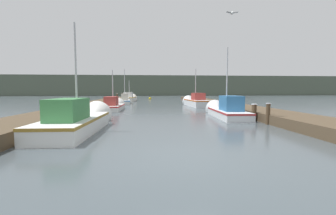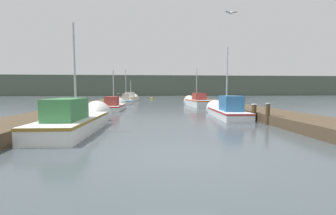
{
  "view_description": "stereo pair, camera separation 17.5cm",
  "coord_description": "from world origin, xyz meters",
  "px_view_note": "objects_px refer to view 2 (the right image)",
  "views": [
    {
      "loc": [
        -0.91,
        -5.65,
        1.74
      ],
      "look_at": [
        0.36,
        9.4,
        0.54
      ],
      "focal_mm": 24.0,
      "sensor_mm": 36.0,
      "label": 1
    },
    {
      "loc": [
        -0.74,
        -5.67,
        1.74
      ],
      "look_at": [
        0.36,
        9.4,
        0.54
      ],
      "focal_mm": 24.0,
      "sensor_mm": 36.0,
      "label": 2
    }
  ],
  "objects_px": {
    "fishing_boat_4": "(126,101)",
    "fishing_boat_5": "(131,98)",
    "fishing_boat_3": "(196,102)",
    "mooring_piling_2": "(118,98)",
    "mooring_piling_1": "(268,114)",
    "channel_buoy": "(152,98)",
    "fishing_boat_2": "(115,106)",
    "seagull_lead": "(231,13)",
    "fishing_boat_0": "(80,119)",
    "mooring_piling_3": "(124,97)",
    "fishing_boat_1": "(225,110)",
    "mooring_piling_0": "(254,112)"
  },
  "relations": [
    {
      "from": "seagull_lead",
      "to": "mooring_piling_2",
      "type": "bearing_deg",
      "value": -69.12
    },
    {
      "from": "fishing_boat_5",
      "to": "fishing_boat_1",
      "type": "bearing_deg",
      "value": -63.16
    },
    {
      "from": "fishing_boat_4",
      "to": "seagull_lead",
      "type": "relative_size",
      "value": 8.46
    },
    {
      "from": "fishing_boat_5",
      "to": "seagull_lead",
      "type": "height_order",
      "value": "seagull_lead"
    },
    {
      "from": "fishing_boat_0",
      "to": "fishing_boat_2",
      "type": "relative_size",
      "value": 1.26
    },
    {
      "from": "fishing_boat_2",
      "to": "channel_buoy",
      "type": "height_order",
      "value": "fishing_boat_2"
    },
    {
      "from": "mooring_piling_0",
      "to": "fishing_boat_3",
      "type": "bearing_deg",
      "value": 94.08
    },
    {
      "from": "fishing_boat_4",
      "to": "channel_buoy",
      "type": "relative_size",
      "value": 4.72
    },
    {
      "from": "fishing_boat_5",
      "to": "mooring_piling_0",
      "type": "bearing_deg",
      "value": -63.39
    },
    {
      "from": "fishing_boat_0",
      "to": "mooring_piling_0",
      "type": "xyz_separation_m",
      "value": [
        8.81,
        1.94,
        0.04
      ]
    },
    {
      "from": "mooring_piling_3",
      "to": "channel_buoy",
      "type": "height_order",
      "value": "mooring_piling_3"
    },
    {
      "from": "fishing_boat_4",
      "to": "mooring_piling_1",
      "type": "distance_m",
      "value": 20.05
    },
    {
      "from": "fishing_boat_3",
      "to": "mooring_piling_3",
      "type": "distance_m",
      "value": 16.23
    },
    {
      "from": "channel_buoy",
      "to": "fishing_boat_2",
      "type": "bearing_deg",
      "value": -98.61
    },
    {
      "from": "fishing_boat_0",
      "to": "fishing_boat_4",
      "type": "relative_size",
      "value": 1.32
    },
    {
      "from": "seagull_lead",
      "to": "mooring_piling_1",
      "type": "bearing_deg",
      "value": -173.51
    },
    {
      "from": "fishing_boat_0",
      "to": "seagull_lead",
      "type": "distance_m",
      "value": 8.43
    },
    {
      "from": "mooring_piling_2",
      "to": "fishing_boat_4",
      "type": "bearing_deg",
      "value": -62.54
    },
    {
      "from": "fishing_boat_2",
      "to": "fishing_boat_3",
      "type": "bearing_deg",
      "value": 26.88
    },
    {
      "from": "mooring_piling_3",
      "to": "seagull_lead",
      "type": "relative_size",
      "value": 2.21
    },
    {
      "from": "fishing_boat_1",
      "to": "mooring_piling_1",
      "type": "distance_m",
      "value": 3.77
    },
    {
      "from": "mooring_piling_1",
      "to": "seagull_lead",
      "type": "bearing_deg",
      "value": -172.69
    },
    {
      "from": "fishing_boat_4",
      "to": "fishing_boat_5",
      "type": "height_order",
      "value": "fishing_boat_4"
    },
    {
      "from": "fishing_boat_3",
      "to": "mooring_piling_1",
      "type": "relative_size",
      "value": 5.67
    },
    {
      "from": "fishing_boat_0",
      "to": "fishing_boat_5",
      "type": "xyz_separation_m",
      "value": [
        0.06,
        24.54,
        0.01
      ]
    },
    {
      "from": "fishing_boat_2",
      "to": "fishing_boat_4",
      "type": "relative_size",
      "value": 1.05
    },
    {
      "from": "fishing_boat_4",
      "to": "fishing_boat_5",
      "type": "bearing_deg",
      "value": 84.32
    },
    {
      "from": "mooring_piling_1",
      "to": "mooring_piling_0",
      "type": "bearing_deg",
      "value": 95.84
    },
    {
      "from": "fishing_boat_2",
      "to": "fishing_boat_5",
      "type": "relative_size",
      "value": 0.94
    },
    {
      "from": "mooring_piling_2",
      "to": "seagull_lead",
      "type": "relative_size",
      "value": 2.28
    },
    {
      "from": "fishing_boat_3",
      "to": "mooring_piling_2",
      "type": "bearing_deg",
      "value": 138.04
    },
    {
      "from": "channel_buoy",
      "to": "seagull_lead",
      "type": "xyz_separation_m",
      "value": [
        3.72,
        -31.18,
        5.17
      ]
    },
    {
      "from": "fishing_boat_2",
      "to": "fishing_boat_4",
      "type": "distance_m",
      "value": 8.59
    },
    {
      "from": "fishing_boat_0",
      "to": "mooring_piling_3",
      "type": "relative_size",
      "value": 5.05
    },
    {
      "from": "fishing_boat_0",
      "to": "mooring_piling_1",
      "type": "relative_size",
      "value": 5.69
    },
    {
      "from": "mooring_piling_3",
      "to": "seagull_lead",
      "type": "height_order",
      "value": "seagull_lead"
    },
    {
      "from": "fishing_boat_3",
      "to": "mooring_piling_0",
      "type": "distance_m",
      "value": 12.05
    },
    {
      "from": "fishing_boat_2",
      "to": "fishing_boat_5",
      "type": "xyz_separation_m",
      "value": [
        0.17,
        14.51,
        0.1
      ]
    },
    {
      "from": "mooring_piling_0",
      "to": "mooring_piling_1",
      "type": "xyz_separation_m",
      "value": [
        0.13,
        -1.24,
        0.06
      ]
    },
    {
      "from": "fishing_boat_2",
      "to": "seagull_lead",
      "type": "relative_size",
      "value": 8.87
    },
    {
      "from": "fishing_boat_0",
      "to": "mooring_piling_1",
      "type": "distance_m",
      "value": 8.97
    },
    {
      "from": "fishing_boat_3",
      "to": "fishing_boat_4",
      "type": "height_order",
      "value": "fishing_boat_4"
    },
    {
      "from": "fishing_boat_2",
      "to": "mooring_piling_0",
      "type": "bearing_deg",
      "value": -41.31
    },
    {
      "from": "fishing_boat_5",
      "to": "channel_buoy",
      "type": "relative_size",
      "value": 5.28
    },
    {
      "from": "fishing_boat_1",
      "to": "fishing_boat_5",
      "type": "distance_m",
      "value": 21.69
    },
    {
      "from": "fishing_boat_3",
      "to": "fishing_boat_4",
      "type": "xyz_separation_m",
      "value": [
        -8.0,
        4.66,
        -0.1
      ]
    },
    {
      "from": "fishing_boat_4",
      "to": "mooring_piling_1",
      "type": "xyz_separation_m",
      "value": [
        8.99,
        -17.92,
        0.18
      ]
    },
    {
      "from": "mooring_piling_1",
      "to": "channel_buoy",
      "type": "bearing_deg",
      "value": 100.59
    },
    {
      "from": "fishing_boat_1",
      "to": "fishing_boat_3",
      "type": "xyz_separation_m",
      "value": [
        -0.02,
        9.62,
        0.07
      ]
    },
    {
      "from": "mooring_piling_3",
      "to": "fishing_boat_3",
      "type": "bearing_deg",
      "value": -55.01
    }
  ]
}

